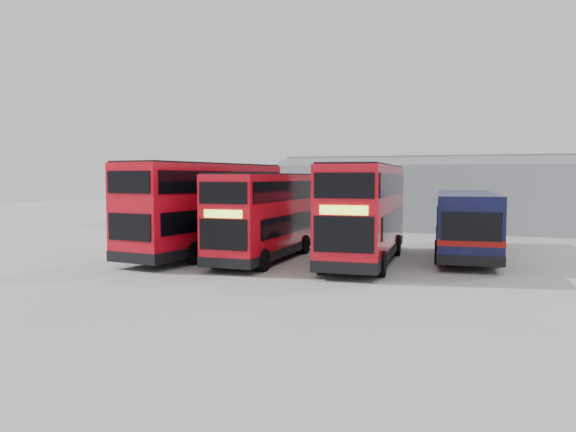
{
  "coord_description": "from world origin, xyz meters",
  "views": [
    {
      "loc": [
        8.85,
        -27.59,
        4.12
      ],
      "look_at": [
        -0.43,
        -0.23,
        2.1
      ],
      "focal_mm": 35.0,
      "sensor_mm": 36.0,
      "label": 1
    }
  ],
  "objects": [
    {
      "name": "double_decker_left",
      "position": [
        -4.59,
        -1.26,
        2.41
      ],
      "size": [
        4.4,
        11.68,
        4.83
      ],
      "rotation": [
        0.0,
        0.0,
        2.99
      ],
      "color": "red",
      "rests_on": "ground"
    },
    {
      "name": "panel_van",
      "position": [
        -17.2,
        12.81,
        1.22
      ],
      "size": [
        3.51,
        5.35,
        2.18
      ],
      "rotation": [
        0.0,
        0.0,
        0.34
      ],
      "color": "silver",
      "rests_on": "ground"
    },
    {
      "name": "single_decker_blue",
      "position": [
        8.24,
        3.08,
        1.64
      ],
      "size": [
        3.56,
        12.32,
        3.3
      ],
      "rotation": [
        0.0,
        0.0,
        3.2
      ],
      "color": "#0C1438",
      "rests_on": "ground"
    },
    {
      "name": "maintenance_shed",
      "position": [
        8.0,
        20.0,
        2.6
      ],
      "size": [
        30.5,
        12.0,
        5.89
      ],
      "color": "gray",
      "rests_on": "ground"
    },
    {
      "name": "double_decker_right",
      "position": [
        3.72,
        -0.92,
        2.34
      ],
      "size": [
        3.18,
        11.22,
        4.7
      ],
      "rotation": [
        0.0,
        0.0,
        0.04
      ],
      "color": "red",
      "rests_on": "ground"
    },
    {
      "name": "office_block",
      "position": [
        -14.0,
        17.99,
        2.58
      ],
      "size": [
        12.3,
        8.32,
        5.12
      ],
      "color": "navy",
      "rests_on": "ground"
    },
    {
      "name": "double_decker_centre",
      "position": [
        -1.09,
        -1.51,
        2.14
      ],
      "size": [
        2.66,
        10.18,
        4.29
      ],
      "rotation": [
        0.0,
        0.0,
        -0.01
      ],
      "color": "red",
      "rests_on": "ground"
    },
    {
      "name": "ground_plane",
      "position": [
        0.0,
        0.0,
        0.0
      ],
      "size": [
        120.0,
        120.0,
        0.0
      ],
      "primitive_type": "plane",
      "color": "#9D9D98",
      "rests_on": "ground"
    }
  ]
}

